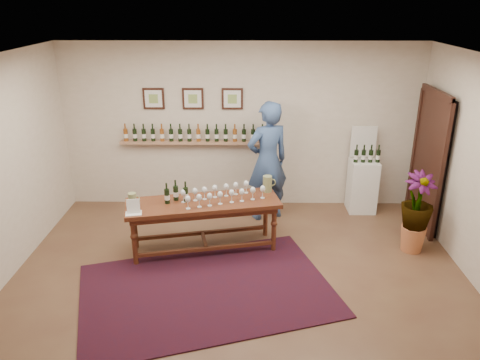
{
  "coord_description": "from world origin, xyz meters",
  "views": [
    {
      "loc": [
        0.08,
        -5.17,
        3.44
      ],
      "look_at": [
        0.0,
        0.8,
        1.1
      ],
      "focal_mm": 35.0,
      "sensor_mm": 36.0,
      "label": 1
    }
  ],
  "objects_px": {
    "tasting_table": "(203,209)",
    "person": "(268,161)",
    "display_pedestal": "(362,186)",
    "potted_plant": "(416,213)"
  },
  "relations": [
    {
      "from": "display_pedestal",
      "to": "potted_plant",
      "type": "distance_m",
      "value": 1.45
    },
    {
      "from": "display_pedestal",
      "to": "potted_plant",
      "type": "bearing_deg",
      "value": -72.6
    },
    {
      "from": "display_pedestal",
      "to": "person",
      "type": "bearing_deg",
      "value": -169.55
    },
    {
      "from": "tasting_table",
      "to": "potted_plant",
      "type": "bearing_deg",
      "value": -11.75
    },
    {
      "from": "display_pedestal",
      "to": "person",
      "type": "height_order",
      "value": "person"
    },
    {
      "from": "tasting_table",
      "to": "person",
      "type": "height_order",
      "value": "person"
    },
    {
      "from": "tasting_table",
      "to": "potted_plant",
      "type": "xyz_separation_m",
      "value": [
        3.01,
        0.01,
        -0.05
      ]
    },
    {
      "from": "tasting_table",
      "to": "display_pedestal",
      "type": "relative_size",
      "value": 2.5
    },
    {
      "from": "tasting_table",
      "to": "display_pedestal",
      "type": "distance_m",
      "value": 2.94
    },
    {
      "from": "tasting_table",
      "to": "person",
      "type": "distance_m",
      "value": 1.48
    }
  ]
}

